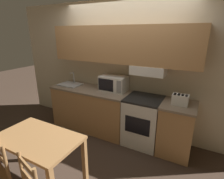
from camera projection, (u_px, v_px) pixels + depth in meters
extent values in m
plane|color=#3D2D23|center=(122.00, 127.00, 3.82)|extent=(16.00, 16.00, 0.00)
cube|color=beige|center=(124.00, 69.00, 3.44)|extent=(5.19, 0.05, 2.55)
cube|color=tan|center=(120.00, 45.00, 3.13)|extent=(2.79, 0.32, 0.66)
cube|color=white|center=(149.00, 70.00, 3.01)|extent=(0.59, 0.34, 0.16)
cube|color=tan|center=(91.00, 109.00, 3.69)|extent=(1.63, 0.61, 0.85)
cube|color=#84705B|center=(90.00, 89.00, 3.55)|extent=(1.65, 0.63, 0.04)
cube|color=tan|center=(176.00, 130.00, 2.92)|extent=(0.52, 0.61, 0.85)
cube|color=#84705B|center=(179.00, 105.00, 2.78)|extent=(0.54, 0.63, 0.04)
cube|color=white|center=(143.00, 121.00, 3.18)|extent=(0.62, 0.61, 0.85)
cube|color=black|center=(144.00, 99.00, 3.04)|extent=(0.62, 0.61, 0.03)
cube|color=black|center=(137.00, 126.00, 2.90)|extent=(0.43, 0.01, 0.30)
cylinder|color=black|center=(134.00, 99.00, 3.00)|extent=(0.09, 0.09, 0.01)
cylinder|color=black|center=(150.00, 102.00, 2.87)|extent=(0.09, 0.09, 0.01)
cylinder|color=black|center=(139.00, 95.00, 3.20)|extent=(0.09, 0.09, 0.01)
cylinder|color=black|center=(154.00, 97.00, 3.08)|extent=(0.09, 0.09, 0.01)
cube|color=white|center=(114.00, 83.00, 3.39)|extent=(0.51, 0.33, 0.29)
cube|color=black|center=(106.00, 85.00, 3.28)|extent=(0.32, 0.01, 0.23)
cube|color=gray|center=(119.00, 87.00, 3.16)|extent=(0.09, 0.01, 0.23)
cube|color=white|center=(180.00, 100.00, 2.74)|extent=(0.24, 0.16, 0.17)
cube|color=black|center=(172.00, 97.00, 2.79)|extent=(0.01, 0.02, 0.02)
cube|color=black|center=(175.00, 94.00, 2.75)|extent=(0.03, 0.11, 0.01)
cube|color=black|center=(179.00, 95.00, 2.72)|extent=(0.03, 0.11, 0.01)
cube|color=black|center=(183.00, 95.00, 2.70)|extent=(0.03, 0.11, 0.01)
cube|color=black|center=(187.00, 96.00, 2.67)|extent=(0.03, 0.11, 0.01)
cube|color=#B7BABF|center=(70.00, 84.00, 3.78)|extent=(0.47, 0.35, 0.02)
cube|color=#4C4F54|center=(70.00, 84.00, 3.76)|extent=(0.40, 0.26, 0.01)
cylinder|color=#B7BABF|center=(74.00, 77.00, 3.85)|extent=(0.02, 0.02, 0.23)
cylinder|color=#B7BABF|center=(72.00, 73.00, 3.76)|extent=(0.02, 0.12, 0.02)
cube|color=#9E7042|center=(38.00, 138.00, 2.16)|extent=(1.06, 0.63, 0.04)
cube|color=#9E7042|center=(34.00, 141.00, 2.73)|extent=(0.06, 0.06, 0.70)
cube|color=#9E7042|center=(85.00, 162.00, 2.29)|extent=(0.06, 0.06, 0.70)
cylinder|color=#9E7042|center=(6.00, 162.00, 1.88)|extent=(0.04, 0.04, 0.42)
cube|color=#9E7042|center=(1.00, 157.00, 1.99)|extent=(0.34, 0.09, 0.06)
cylinder|color=#9E7042|center=(2.00, 178.00, 2.23)|extent=(0.04, 0.04, 0.40)
cylinder|color=#9E7042|center=(22.00, 168.00, 1.80)|extent=(0.04, 0.04, 0.42)
cube|color=#9E7042|center=(27.00, 167.00, 1.65)|extent=(0.34, 0.10, 0.06)
cube|color=#9E7042|center=(29.00, 179.00, 1.69)|extent=(0.34, 0.10, 0.06)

